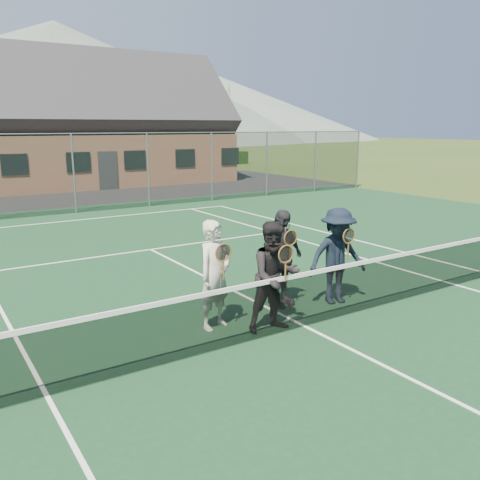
{
  "coord_description": "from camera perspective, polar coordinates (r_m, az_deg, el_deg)",
  "views": [
    {
      "loc": [
        -5.21,
        -6.04,
        3.27
      ],
      "look_at": [
        -0.31,
        1.5,
        1.25
      ],
      "focal_mm": 38.0,
      "sensor_mm": 36.0,
      "label": 1
    }
  ],
  "objects": [
    {
      "name": "ground",
      "position": [
        26.76,
        -21.61,
        4.77
      ],
      "size": [
        220.0,
        220.0,
        0.0
      ],
      "primitive_type": "plane",
      "color": "#2E4217",
      "rests_on": "ground"
    },
    {
      "name": "tree_c",
      "position": [
        39.78,
        -23.39,
        15.32
      ],
      "size": [
        3.2,
        3.2,
        7.77
      ],
      "color": "#3B2215",
      "rests_on": "ground"
    },
    {
      "name": "tree_e",
      "position": [
        45.49,
        -2.38,
        15.85
      ],
      "size": [
        3.2,
        3.2,
        7.77
      ],
      "color": "#3C2715",
      "rests_on": "ground"
    },
    {
      "name": "hill_centre",
      "position": [
        104.43,
        -19.78,
        16.22
      ],
      "size": [
        120.0,
        120.0,
        22.0
      ],
      "primitive_type": "cone",
      "color": "#54655A",
      "rests_on": "ground"
    },
    {
      "name": "clubhouse",
      "position": [
        31.43,
        -16.44,
        13.49
      ],
      "size": [
        15.6,
        8.2,
        7.7
      ],
      "color": "#9E6B4C",
      "rests_on": "ground"
    },
    {
      "name": "court_surface",
      "position": [
        8.62,
        7.28,
        -9.68
      ],
      "size": [
        30.0,
        30.0,
        0.02
      ],
      "primitive_type": "cube",
      "color": "#14381E",
      "rests_on": "ground"
    },
    {
      "name": "hedge_row",
      "position": [
        38.49,
        -25.38,
        7.42
      ],
      "size": [
        40.0,
        1.2,
        1.1
      ],
      "primitive_type": "cube",
      "color": "black",
      "rests_on": "ground"
    },
    {
      "name": "player_d",
      "position": [
        9.58,
        10.86,
        -1.77
      ],
      "size": [
        1.29,
        0.92,
        1.8
      ],
      "color": "black",
      "rests_on": "court_surface"
    },
    {
      "name": "hill_east",
      "position": [
        117.68,
        -2.3,
        14.49
      ],
      "size": [
        90.0,
        90.0,
        14.0
      ],
      "primitive_type": "cone",
      "color": "slate",
      "rests_on": "ground"
    },
    {
      "name": "court_markings",
      "position": [
        8.61,
        7.28,
        -9.58
      ],
      "size": [
        11.03,
        23.83,
        0.01
      ],
      "color": "white",
      "rests_on": "court_surface"
    },
    {
      "name": "player_c",
      "position": [
        9.28,
        4.6,
        -2.04
      ],
      "size": [
        1.11,
        0.59,
        1.8
      ],
      "color": "#27272C",
      "rests_on": "court_surface"
    },
    {
      "name": "tennis_net",
      "position": [
        8.43,
        7.38,
        -6.35
      ],
      "size": [
        11.68,
        0.08,
        1.1
      ],
      "color": "slate",
      "rests_on": "ground"
    },
    {
      "name": "tree_d",
      "position": [
        42.74,
        -9.59,
        15.89
      ],
      "size": [
        3.2,
        3.2,
        7.77
      ],
      "color": "#331E12",
      "rests_on": "ground"
    },
    {
      "name": "player_a",
      "position": [
        8.24,
        -2.84,
        -3.92
      ],
      "size": [
        0.75,
        0.6,
        1.8
      ],
      "color": "beige",
      "rests_on": "court_surface"
    },
    {
      "name": "player_b",
      "position": [
        8.16,
        3.93,
        -4.12
      ],
      "size": [
        0.97,
        0.8,
        1.8
      ],
      "color": "black",
      "rests_on": "court_surface"
    },
    {
      "name": "perimeter_fence",
      "position": [
        20.3,
        -18.17,
        7.12
      ],
      "size": [
        30.07,
        0.07,
        3.02
      ],
      "color": "slate",
      "rests_on": "ground"
    }
  ]
}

